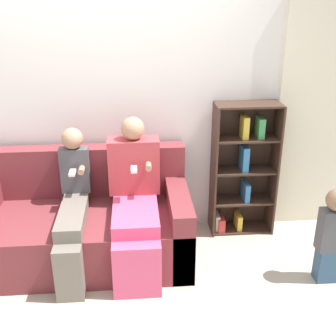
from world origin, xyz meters
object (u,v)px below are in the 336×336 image
at_px(child_seated, 72,206).
at_px(toddler_standing, 332,233).
at_px(adult_seated, 135,196).
at_px(bookshelf, 242,170).
at_px(couch, 84,226).

bearing_deg(child_seated, toddler_standing, -10.21).
xyz_separation_m(adult_seated, bookshelf, (1.02, 0.47, -0.01)).
height_order(adult_seated, toddler_standing, adult_seated).
bearing_deg(child_seated, bookshelf, 18.37).
bearing_deg(bookshelf, child_seated, -161.63).
xyz_separation_m(adult_seated, child_seated, (-0.51, -0.03, -0.06)).
height_order(couch, adult_seated, adult_seated).
height_order(adult_seated, child_seated, adult_seated).
bearing_deg(toddler_standing, couch, 165.46).
distance_m(couch, child_seated, 0.31).
bearing_deg(bookshelf, adult_seated, -155.06).
xyz_separation_m(couch, adult_seated, (0.45, -0.11, 0.33)).
distance_m(child_seated, toddler_standing, 2.07).
height_order(couch, bookshelf, bookshelf).
distance_m(couch, adult_seated, 0.57).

